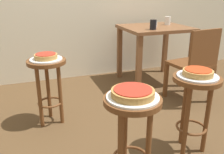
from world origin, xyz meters
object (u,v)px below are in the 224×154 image
object	(u,v)px
stool_leftside	(48,78)
wooden_chair	(195,63)
serving_plate_middle	(197,76)
pizza_middle	(198,72)
pizza_leftside	(46,56)
serving_plate_foreground	(133,97)
condiment_shaker	(156,24)
stool_middle	(195,98)
serving_plate_leftside	(46,59)
cup_near_edge	(153,25)
cup_far_edge	(168,21)
pizza_foreground	(133,93)
dining_table	(155,36)
stool_foreground	(132,123)

from	to	relation	value
stool_leftside	wooden_chair	world-z (taller)	wooden_chair
serving_plate_middle	stool_leftside	xyz separation A→B (m)	(-1.00, 0.83, -0.18)
wooden_chair	pizza_middle	bearing A→B (deg)	-127.34
pizza_middle	pizza_leftside	world-z (taller)	same
serving_plate_foreground	condiment_shaker	size ratio (longest dim) A/B	4.31
serving_plate_middle	condiment_shaker	xyz separation A→B (m)	(0.44, 1.43, 0.17)
stool_middle	serving_plate_leftside	distance (m)	1.31
cup_near_edge	condiment_shaker	distance (m)	0.20
wooden_chair	serving_plate_foreground	bearing A→B (deg)	-141.49
stool_leftside	pizza_leftside	distance (m)	0.21
cup_near_edge	wooden_chair	world-z (taller)	cup_near_edge
stool_leftside	serving_plate_leftside	xyz separation A→B (m)	(0.00, -0.00, 0.18)
cup_far_edge	serving_plate_middle	bearing A→B (deg)	-114.13
pizza_foreground	cup_near_edge	world-z (taller)	cup_near_edge
cup_near_edge	condiment_shaker	bearing A→B (deg)	52.19
serving_plate_leftside	serving_plate_foreground	bearing A→B (deg)	-68.21
pizza_foreground	dining_table	distance (m)	1.99
pizza_leftside	dining_table	world-z (taller)	dining_table
serving_plate_foreground	serving_plate_leftside	bearing A→B (deg)	111.79
stool_middle	cup_far_edge	size ratio (longest dim) A/B	5.70
stool_foreground	pizza_foreground	world-z (taller)	pizza_foreground
pizza_foreground	serving_plate_middle	xyz separation A→B (m)	(0.60, 0.18, -0.03)
stool_foreground	condiment_shaker	world-z (taller)	condiment_shaker
wooden_chair	condiment_shaker	bearing A→B (deg)	101.43
pizza_leftside	condiment_shaker	xyz separation A→B (m)	(1.44, 0.60, 0.14)
stool_middle	pizza_leftside	size ratio (longest dim) A/B	3.10
dining_table	condiment_shaker	xyz separation A→B (m)	(-0.03, -0.06, 0.17)
pizza_middle	pizza_leftside	size ratio (longest dim) A/B	1.06
pizza_middle	serving_plate_leftside	xyz separation A→B (m)	(-1.00, 0.83, -0.03)
pizza_foreground	wooden_chair	bearing A→B (deg)	38.51
wooden_chair	serving_plate_middle	bearing A→B (deg)	-127.34
cup_far_edge	wooden_chair	bearing A→B (deg)	-98.88
serving_plate_foreground	wooden_chair	size ratio (longest dim) A/B	0.37
serving_plate_leftside	condiment_shaker	world-z (taller)	condiment_shaker
serving_plate_leftside	cup_near_edge	world-z (taller)	cup_near_edge
serving_plate_middle	wooden_chair	world-z (taller)	wooden_chair
cup_near_edge	stool_foreground	bearing A→B (deg)	-122.24
stool_foreground	stool_leftside	distance (m)	1.08
pizza_leftside	serving_plate_middle	bearing A→B (deg)	-39.78
serving_plate_middle	dining_table	bearing A→B (deg)	72.40
pizza_foreground	stool_leftside	xyz separation A→B (m)	(-0.40, 1.01, -0.21)
stool_foreground	dining_table	world-z (taller)	dining_table
dining_table	condiment_shaker	bearing A→B (deg)	-117.07
condiment_shaker	stool_foreground	bearing A→B (deg)	-122.83
stool_middle	cup_near_edge	size ratio (longest dim) A/B	5.28
dining_table	cup_near_edge	size ratio (longest dim) A/B	7.10
pizza_foreground	condiment_shaker	distance (m)	1.92
stool_middle	wooden_chair	bearing A→B (deg)	52.66
cup_far_edge	condiment_shaker	distance (m)	0.30
serving_plate_foreground	pizza_middle	distance (m)	0.62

